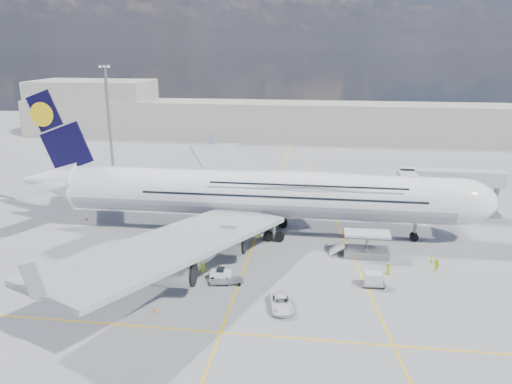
# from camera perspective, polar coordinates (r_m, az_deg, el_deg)

# --- Properties ---
(ground) EXTENTS (300.00, 300.00, 0.00)m
(ground) POSITION_cam_1_polar(r_m,az_deg,el_deg) (73.45, -0.85, -7.47)
(ground) COLOR gray
(ground) RESTS_ON ground
(taxi_line_main) EXTENTS (0.25, 220.00, 0.01)m
(taxi_line_main) POSITION_cam_1_polar(r_m,az_deg,el_deg) (73.45, -0.85, -7.47)
(taxi_line_main) COLOR yellow
(taxi_line_main) RESTS_ON ground
(taxi_line_cross) EXTENTS (120.00, 0.25, 0.01)m
(taxi_line_cross) POSITION_cam_1_polar(r_m,az_deg,el_deg) (56.05, -4.05, -15.71)
(taxi_line_cross) COLOR yellow
(taxi_line_cross) RESTS_ON ground
(taxi_line_diag) EXTENTS (14.16, 99.06, 0.01)m
(taxi_line_diag) POSITION_cam_1_polar(r_m,az_deg,el_deg) (82.05, 9.97, -5.09)
(taxi_line_diag) COLOR yellow
(taxi_line_diag) RESTS_ON ground
(airliner) EXTENTS (77.26, 79.15, 23.71)m
(airliner) POSITION_cam_1_polar(r_m,az_deg,el_deg) (80.34, 0.38, -0.12)
(airliner) COLOR white
(airliner) RESTS_ON ground
(jet_bridge) EXTENTS (18.80, 12.10, 8.50)m
(jet_bridge) POSITION_cam_1_polar(r_m,az_deg,el_deg) (92.35, 19.81, 1.09)
(jet_bridge) COLOR #B7B7BC
(jet_bridge) RESTS_ON ground
(cargo_loader) EXTENTS (8.53, 3.20, 3.67)m
(cargo_loader) POSITION_cam_1_polar(r_m,az_deg,el_deg) (75.19, 12.34, -6.25)
(cargo_loader) COLOR silver
(cargo_loader) RESTS_ON ground
(light_mast) EXTENTS (3.00, 0.70, 25.50)m
(light_mast) POSITION_cam_1_polar(r_m,az_deg,el_deg) (123.26, -16.46, 8.08)
(light_mast) COLOR gray
(light_mast) RESTS_ON ground
(terminal) EXTENTS (180.00, 16.00, 12.00)m
(terminal) POSITION_cam_1_polar(r_m,az_deg,el_deg) (163.41, 4.20, 8.07)
(terminal) COLOR #B2AD9E
(terminal) RESTS_ON ground
(hangar) EXTENTS (40.00, 22.00, 18.00)m
(hangar) POSITION_cam_1_polar(r_m,az_deg,el_deg) (185.84, -18.04, 9.27)
(hangar) COLOR #B2AD9E
(hangar) RESTS_ON ground
(tree_line) EXTENTS (160.00, 6.00, 8.00)m
(tree_line) POSITION_cam_1_polar(r_m,az_deg,el_deg) (210.07, 16.11, 8.80)
(tree_line) COLOR #193814
(tree_line) RESTS_ON ground
(dolly_row_a) EXTENTS (3.34, 1.81, 0.49)m
(dolly_row_a) POSITION_cam_1_polar(r_m,az_deg,el_deg) (74.53, -12.05, -7.18)
(dolly_row_a) COLOR gray
(dolly_row_a) RESTS_ON ground
(dolly_row_b) EXTENTS (3.21, 2.18, 0.43)m
(dolly_row_b) POSITION_cam_1_polar(r_m,az_deg,el_deg) (67.69, -16.86, -10.12)
(dolly_row_b) COLOR gray
(dolly_row_b) RESTS_ON ground
(dolly_row_c) EXTENTS (3.01, 2.34, 0.39)m
(dolly_row_c) POSITION_cam_1_polar(r_m,az_deg,el_deg) (65.98, -4.23, -10.15)
(dolly_row_c) COLOR gray
(dolly_row_c) RESTS_ON ground
(dolly_back) EXTENTS (2.98, 2.50, 1.67)m
(dolly_back) POSITION_cam_1_polar(r_m,az_deg,el_deg) (74.81, -14.60, -6.83)
(dolly_back) COLOR gray
(dolly_back) RESTS_ON ground
(dolly_nose_far) EXTENTS (3.09, 1.73, 1.92)m
(dolly_nose_far) POSITION_cam_1_polar(r_m,az_deg,el_deg) (66.42, 13.27, -9.69)
(dolly_nose_far) COLOR gray
(dolly_nose_far) RESTS_ON ground
(dolly_nose_near) EXTENTS (3.57, 2.55, 0.47)m
(dolly_nose_near) POSITION_cam_1_polar(r_m,az_deg,el_deg) (65.89, -2.97, -10.10)
(dolly_nose_near) COLOR gray
(dolly_nose_near) RESTS_ON ground
(baggage_tug) EXTENTS (2.65, 1.27, 1.65)m
(baggage_tug) POSITION_cam_1_polar(r_m,az_deg,el_deg) (66.76, -4.05, -9.40)
(baggage_tug) COLOR silver
(baggage_tug) RESTS_ON ground
(catering_truck_inner) EXTENTS (6.91, 4.81, 3.81)m
(catering_truck_inner) POSITION_cam_1_polar(r_m,az_deg,el_deg) (101.09, -7.13, 0.26)
(catering_truck_inner) COLOR gray
(catering_truck_inner) RESTS_ON ground
(catering_truck_outer) EXTENTS (6.22, 2.51, 3.68)m
(catering_truck_outer) POSITION_cam_1_polar(r_m,az_deg,el_deg) (108.80, -4.18, 1.47)
(catering_truck_outer) COLOR gray
(catering_truck_outer) RESTS_ON ground
(service_van) EXTENTS (3.46, 5.72, 1.48)m
(service_van) POSITION_cam_1_polar(r_m,az_deg,el_deg) (60.03, 2.86, -12.52)
(service_van) COLOR white
(service_van) RESTS_ON ground
(crew_nose) EXTENTS (0.65, 0.67, 1.55)m
(crew_nose) POSITION_cam_1_polar(r_m,az_deg,el_deg) (74.98, 19.41, -7.31)
(crew_nose) COLOR #A1EA18
(crew_nose) RESTS_ON ground
(crew_loader) EXTENTS (1.21, 1.15, 1.97)m
(crew_loader) POSITION_cam_1_polar(r_m,az_deg,el_deg) (72.72, 19.93, -7.94)
(crew_loader) COLOR #C8DE17
(crew_loader) RESTS_ON ground
(crew_wing) EXTENTS (0.70, 1.22, 1.97)m
(crew_wing) POSITION_cam_1_polar(r_m,az_deg,el_deg) (70.66, -9.76, -7.86)
(crew_wing) COLOR #92DC17
(crew_wing) RESTS_ON ground
(crew_van) EXTENTS (0.76, 0.94, 1.65)m
(crew_van) POSITION_cam_1_polar(r_m,az_deg,el_deg) (70.36, 14.88, -8.45)
(crew_van) COLOR #ACDB17
(crew_van) RESTS_ON ground
(crew_tug) EXTENTS (1.31, 0.92, 1.84)m
(crew_tug) POSITION_cam_1_polar(r_m,az_deg,el_deg) (68.15, -6.12, -8.72)
(crew_tug) COLOR #C3FF1A
(crew_tug) RESTS_ON ground
(cone_wing_left_inner) EXTENTS (0.42, 0.42, 0.54)m
(cone_wing_left_inner) POSITION_cam_1_polar(r_m,az_deg,el_deg) (96.60, -5.89, -1.42)
(cone_wing_left_inner) COLOR orange
(cone_wing_left_inner) RESTS_ON ground
(cone_wing_left_outer) EXTENTS (0.46, 0.46, 0.59)m
(cone_wing_left_outer) POSITION_cam_1_polar(r_m,az_deg,el_deg) (103.29, -6.97, -0.25)
(cone_wing_left_outer) COLOR orange
(cone_wing_left_outer) RESTS_ON ground
(cone_wing_right_inner) EXTENTS (0.40, 0.40, 0.51)m
(cone_wing_right_inner) POSITION_cam_1_polar(r_m,az_deg,el_deg) (72.74, -13.68, -8.01)
(cone_wing_right_inner) COLOR orange
(cone_wing_right_inner) RESTS_ON ground
(cone_wing_right_outer) EXTENTS (0.43, 0.43, 0.55)m
(cone_wing_right_outer) POSITION_cam_1_polar(r_m,az_deg,el_deg) (60.58, -11.45, -13.09)
(cone_wing_right_outer) COLOR orange
(cone_wing_right_outer) RESTS_ON ground
(cone_tail) EXTENTS (0.44, 0.44, 0.56)m
(cone_tail) POSITION_cam_1_polar(r_m,az_deg,el_deg) (93.33, -18.82, -2.89)
(cone_tail) COLOR orange
(cone_tail) RESTS_ON ground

